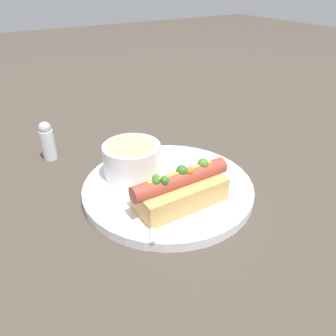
{
  "coord_description": "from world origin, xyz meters",
  "views": [
    {
      "loc": [
        -0.25,
        -0.4,
        0.33
      ],
      "look_at": [
        0.0,
        0.0,
        0.05
      ],
      "focal_mm": 35.0,
      "sensor_mm": 36.0,
      "label": 1
    }
  ],
  "objects_px": {
    "spoon": "(149,188)",
    "salt_shaker": "(47,141)",
    "soup_bowl": "(132,159)",
    "hot_dog": "(180,189)"
  },
  "relations": [
    {
      "from": "salt_shaker",
      "to": "soup_bowl",
      "type": "bearing_deg",
      "value": -58.31
    },
    {
      "from": "spoon",
      "to": "salt_shaker",
      "type": "xyz_separation_m",
      "value": [
        -0.11,
        0.23,
        0.02
      ]
    },
    {
      "from": "hot_dog",
      "to": "spoon",
      "type": "distance_m",
      "value": 0.07
    },
    {
      "from": "spoon",
      "to": "salt_shaker",
      "type": "height_order",
      "value": "salt_shaker"
    },
    {
      "from": "soup_bowl",
      "to": "salt_shaker",
      "type": "bearing_deg",
      "value": 121.69
    },
    {
      "from": "soup_bowl",
      "to": "salt_shaker",
      "type": "relative_size",
      "value": 1.24
    },
    {
      "from": "hot_dog",
      "to": "soup_bowl",
      "type": "height_order",
      "value": "hot_dog"
    },
    {
      "from": "hot_dog",
      "to": "salt_shaker",
      "type": "relative_size",
      "value": 2.01
    },
    {
      "from": "hot_dog",
      "to": "spoon",
      "type": "xyz_separation_m",
      "value": [
        -0.02,
        0.06,
        -0.02
      ]
    },
    {
      "from": "soup_bowl",
      "to": "spoon",
      "type": "distance_m",
      "value": 0.06
    }
  ]
}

